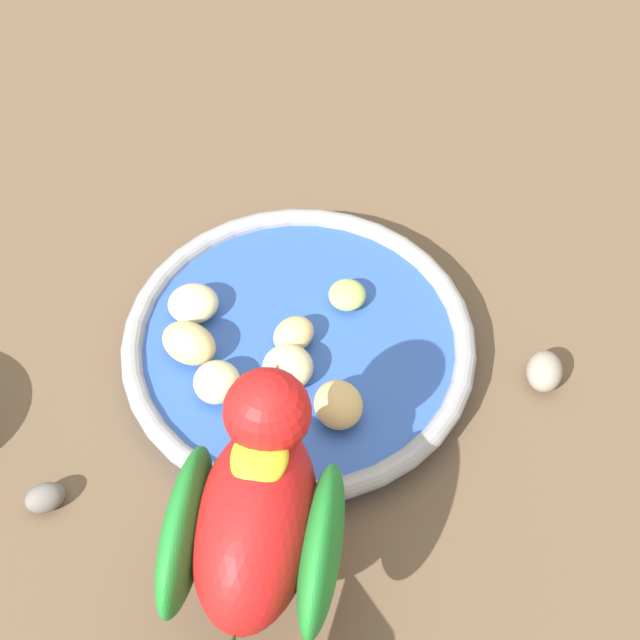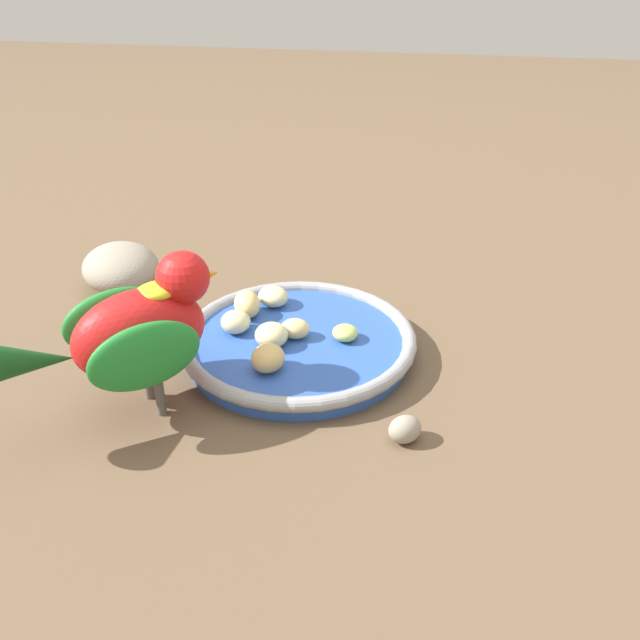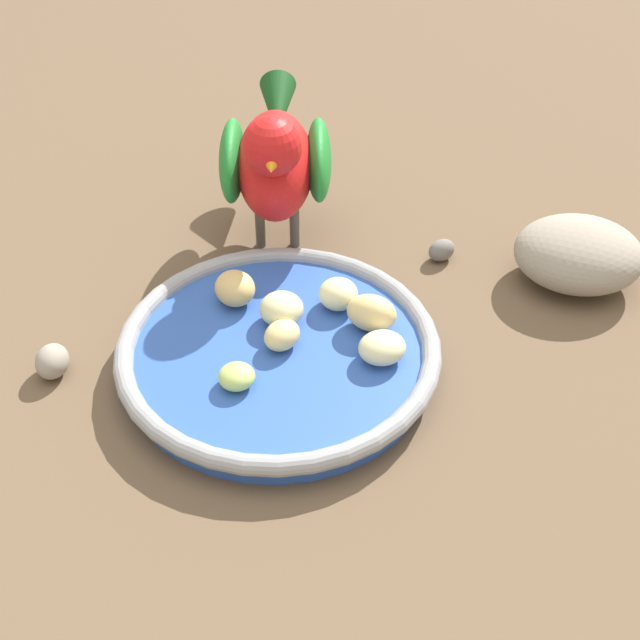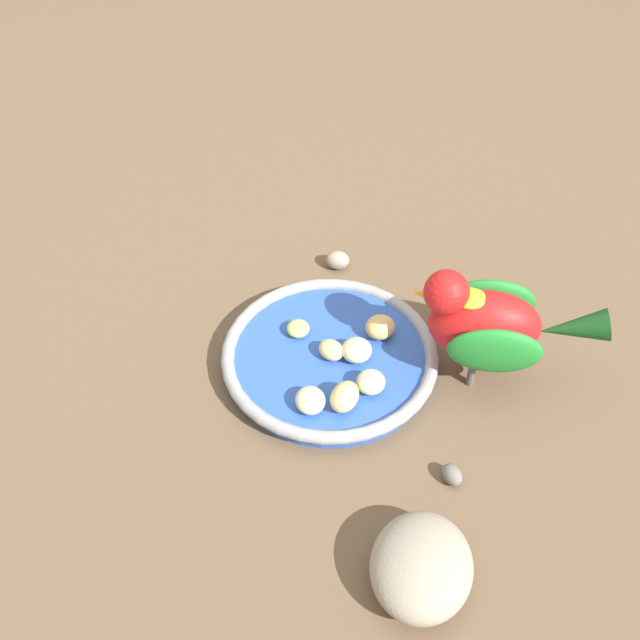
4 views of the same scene
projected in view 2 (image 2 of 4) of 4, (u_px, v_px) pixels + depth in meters
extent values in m
plane|color=brown|center=(325.00, 364.00, 0.68)|extent=(4.00, 4.00, 0.00)
cylinder|color=#2D56B7|center=(298.00, 346.00, 0.69)|extent=(0.22, 0.22, 0.02)
torus|color=#93969B|center=(298.00, 338.00, 0.69)|extent=(0.24, 0.24, 0.01)
ellipsoid|color=tan|center=(268.00, 358.00, 0.63)|extent=(0.04, 0.04, 0.03)
ellipsoid|color=beige|center=(271.00, 335.00, 0.67)|extent=(0.03, 0.03, 0.02)
ellipsoid|color=#B2CC66|center=(345.00, 333.00, 0.68)|extent=(0.04, 0.04, 0.02)
ellipsoid|color=beige|center=(236.00, 322.00, 0.69)|extent=(0.04, 0.04, 0.02)
ellipsoid|color=#E5C67F|center=(247.00, 304.00, 0.72)|extent=(0.04, 0.05, 0.03)
ellipsoid|color=beige|center=(273.00, 296.00, 0.74)|extent=(0.05, 0.04, 0.02)
ellipsoid|color=#E5C67F|center=(295.00, 329.00, 0.68)|extent=(0.03, 0.03, 0.02)
cylinder|color=#59544C|center=(148.00, 381.00, 0.62)|extent=(0.01, 0.01, 0.04)
cylinder|color=#59544C|center=(160.00, 397.00, 0.60)|extent=(0.01, 0.01, 0.04)
ellipsoid|color=red|center=(140.00, 334.00, 0.58)|extent=(0.13, 0.13, 0.08)
ellipsoid|color=#1E7F2D|center=(116.00, 319.00, 0.60)|extent=(0.08, 0.08, 0.06)
ellipsoid|color=#1E7F2D|center=(145.00, 356.00, 0.55)|extent=(0.08, 0.08, 0.06)
cone|color=#144719|center=(30.00, 361.00, 0.54)|extent=(0.08, 0.08, 0.05)
sphere|color=red|center=(183.00, 278.00, 0.58)|extent=(0.07, 0.07, 0.05)
cone|color=orange|center=(207.00, 275.00, 0.59)|extent=(0.03, 0.03, 0.02)
ellipsoid|color=yellow|center=(158.00, 291.00, 0.57)|extent=(0.05, 0.05, 0.01)
ellipsoid|color=gray|center=(121.00, 268.00, 0.81)|extent=(0.13, 0.14, 0.05)
ellipsoid|color=gray|center=(405.00, 429.00, 0.57)|extent=(0.04, 0.04, 0.02)
ellipsoid|color=slate|center=(128.00, 325.00, 0.73)|extent=(0.03, 0.02, 0.02)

